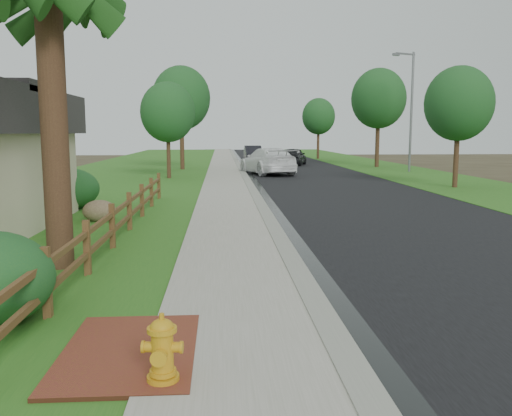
{
  "coord_description": "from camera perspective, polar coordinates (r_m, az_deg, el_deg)",
  "views": [
    {
      "loc": [
        -1.06,
        -7.38,
        2.73
      ],
      "look_at": [
        -0.26,
        4.96,
        1.0
      ],
      "focal_mm": 38.0,
      "sensor_mm": 36.0,
      "label": 1
    }
  ],
  "objects": [
    {
      "name": "curb",
      "position": [
        42.49,
        -1.73,
        4.34
      ],
      "size": [
        0.4,
        90.0,
        0.12
      ],
      "primitive_type": "cube",
      "color": "gray",
      "rests_on": "ground"
    },
    {
      "name": "tree_mid_left",
      "position": [
        40.36,
        -7.88,
        11.38
      ],
      "size": [
        4.21,
        4.21,
        7.52
      ],
      "color": "#362016",
      "rests_on": "ground"
    },
    {
      "name": "streetlight",
      "position": [
        39.04,
        15.9,
        10.4
      ],
      "size": [
        1.78,
        0.9,
        8.13
      ],
      "color": "slate",
      "rests_on": "ground"
    },
    {
      "name": "ranch_fence",
      "position": [
        14.17,
        -13.97,
        -0.85
      ],
      "size": [
        0.12,
        16.92,
        1.1
      ],
      "color": "#4F2F1A",
      "rests_on": "ground"
    },
    {
      "name": "tree_mid_right",
      "position": [
        44.0,
        12.79,
        11.16
      ],
      "size": [
        4.24,
        4.24,
        7.69
      ],
      "color": "#362016",
      "rests_on": "ground"
    },
    {
      "name": "white_suv",
      "position": [
        35.63,
        1.24,
        4.97
      ],
      "size": [
        3.82,
        6.34,
        1.72
      ],
      "primitive_type": "imported",
      "rotation": [
        0.0,
        0.0,
        3.4
      ],
      "color": "white",
      "rests_on": "road"
    },
    {
      "name": "sidewalk",
      "position": [
        42.47,
        -3.49,
        4.32
      ],
      "size": [
        2.2,
        90.0,
        0.1
      ],
      "primitive_type": "cube",
      "color": "gray",
      "rests_on": "ground"
    },
    {
      "name": "road",
      "position": [
        42.85,
        3.91,
        4.29
      ],
      "size": [
        8.0,
        90.0,
        0.02
      ],
      "primitive_type": "cube",
      "color": "black",
      "rests_on": "ground"
    },
    {
      "name": "wet_gutter",
      "position": [
        42.51,
        -1.25,
        4.29
      ],
      "size": [
        0.5,
        90.0,
        0.0
      ],
      "primitive_type": "cube",
      "color": "black",
      "rests_on": "road"
    },
    {
      "name": "grass_strip",
      "position": [
        42.5,
        -6.05,
        4.26
      ],
      "size": [
        1.6,
        90.0,
        0.06
      ],
      "primitive_type": "cube",
      "color": "#26601B",
      "rests_on": "ground"
    },
    {
      "name": "tree_near_left",
      "position": [
        32.58,
        -9.29,
        9.91
      ],
      "size": [
        3.2,
        3.2,
        5.68
      ],
      "color": "#362016",
      "rests_on": "ground"
    },
    {
      "name": "fire_hydrant",
      "position": [
        6.0,
        -9.83,
        -14.54
      ],
      "size": [
        0.49,
        0.39,
        0.75
      ],
      "color": "gold",
      "rests_on": "sidewalk"
    },
    {
      "name": "dark_car_mid",
      "position": [
        45.6,
        3.96,
        5.45
      ],
      "size": [
        2.96,
        4.65,
        1.47
      ],
      "primitive_type": "imported",
      "rotation": [
        0.0,
        0.0,
        2.84
      ],
      "color": "black",
      "rests_on": "road"
    },
    {
      "name": "tree_far_right",
      "position": [
        56.77,
        6.6,
        9.55
      ],
      "size": [
        3.39,
        3.39,
        6.25
      ],
      "color": "#362016",
      "rests_on": "ground"
    },
    {
      "name": "boulder",
      "position": [
        17.25,
        -16.15,
        -0.31
      ],
      "size": [
        1.13,
        0.91,
        0.68
      ],
      "primitive_type": "ellipsoid",
      "rotation": [
        0.0,
        0.0,
        -0.15
      ],
      "color": "brown",
      "rests_on": "ground"
    },
    {
      "name": "tree_near_right",
      "position": [
        28.51,
        20.57,
        10.23
      ],
      "size": [
        3.3,
        3.3,
        5.94
      ],
      "color": "#362016",
      "rests_on": "ground"
    },
    {
      "name": "shrub_d",
      "position": [
        20.37,
        -19.18,
        1.91
      ],
      "size": [
        2.58,
        2.58,
        1.48
      ],
      "primitive_type": "ellipsoid",
      "rotation": [
        0.0,
        0.0,
        0.21
      ],
      "color": "#1B4D24",
      "rests_on": "ground"
    },
    {
      "name": "brick_patch",
      "position": [
        7.01,
        -13.18,
        -14.66
      ],
      "size": [
        1.6,
        2.4,
        0.11
      ],
      "primitive_type": "cube",
      "color": "brown",
      "rests_on": "ground"
    },
    {
      "name": "verge_far",
      "position": [
        44.29,
        12.82,
        4.24
      ],
      "size": [
        6.0,
        90.0,
        0.04
      ],
      "primitive_type": "cube",
      "color": "#26601B",
      "rests_on": "ground"
    },
    {
      "name": "dark_car_far",
      "position": [
        51.91,
        -0.32,
        5.77
      ],
      "size": [
        1.65,
        4.5,
        1.47
      ],
      "primitive_type": "imported",
      "rotation": [
        0.0,
        0.0,
        0.02
      ],
      "color": "black",
      "rests_on": "road"
    },
    {
      "name": "lawn_near",
      "position": [
        43.03,
        -13.01,
        4.14
      ],
      "size": [
        9.0,
        90.0,
        0.04
      ],
      "primitive_type": "cube",
      "color": "#26601B",
      "rests_on": "ground"
    },
    {
      "name": "ground",
      "position": [
        7.94,
        4.32,
        -12.15
      ],
      "size": [
        120.0,
        120.0,
        0.0
      ],
      "primitive_type": "plane",
      "color": "#37301E"
    }
  ]
}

